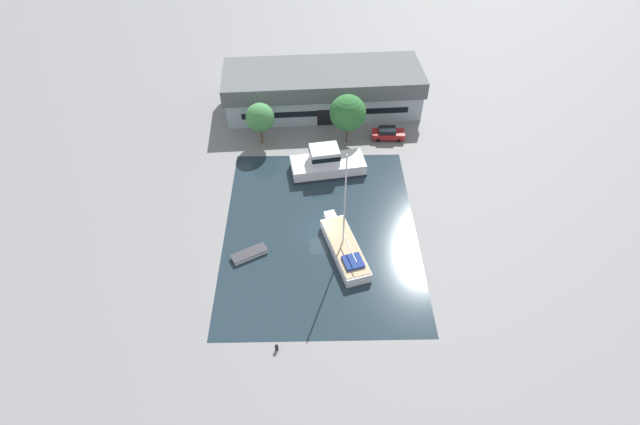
# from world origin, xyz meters

# --- Properties ---
(ground_plane) EXTENTS (440.00, 440.00, 0.00)m
(ground_plane) POSITION_xyz_m (0.00, 0.00, 0.00)
(ground_plane) COLOR slate
(water_canal) EXTENTS (21.88, 28.53, 0.01)m
(water_canal) POSITION_xyz_m (0.00, 0.00, 0.00)
(water_canal) COLOR #1E2D38
(water_canal) RESTS_ON ground
(warehouse_building) EXTENTS (29.54, 11.89, 6.03)m
(warehouse_building) POSITION_xyz_m (0.86, 26.44, 3.06)
(warehouse_building) COLOR #99A8B2
(warehouse_building) RESTS_ON ground
(quay_tree_near_building) EXTENTS (4.91, 4.91, 7.17)m
(quay_tree_near_building) POSITION_xyz_m (3.98, 17.31, 4.71)
(quay_tree_near_building) COLOR brown
(quay_tree_near_building) RESTS_ON ground
(quay_tree_by_water) EXTENTS (3.84, 3.84, 6.10)m
(quay_tree_by_water) POSITION_xyz_m (-7.75, 17.28, 4.17)
(quay_tree_by_water) COLOR brown
(quay_tree_by_water) RESTS_ON ground
(parked_car) EXTENTS (4.59, 2.07, 1.67)m
(parked_car) POSITION_xyz_m (9.79, 18.02, 0.84)
(parked_car) COLOR maroon
(parked_car) RESTS_ON ground
(sailboat_moored) EXTENTS (5.24, 10.54, 13.10)m
(sailboat_moored) POSITION_xyz_m (2.57, -3.14, 0.72)
(sailboat_moored) COLOR white
(sailboat_moored) RESTS_ON water_canal
(motor_cruiser) EXTENTS (10.01, 5.47, 3.66)m
(motor_cruiser) POSITION_xyz_m (1.04, 10.98, 1.32)
(motor_cruiser) COLOR white
(motor_cruiser) RESTS_ON water_canal
(small_dinghy) EXTENTS (4.13, 3.08, 0.51)m
(small_dinghy) POSITION_xyz_m (-7.82, -3.46, 0.27)
(small_dinghy) COLOR silver
(small_dinghy) RESTS_ON water_canal
(mooring_bollard) EXTENTS (0.35, 0.35, 0.76)m
(mooring_bollard) POSITION_xyz_m (-4.33, -15.05, 0.40)
(mooring_bollard) COLOR black
(mooring_bollard) RESTS_ON ground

